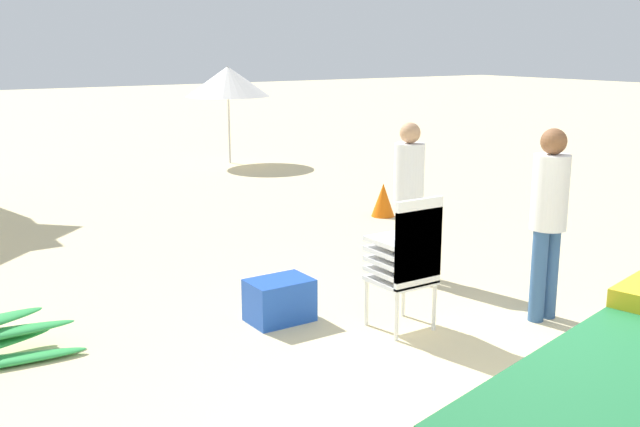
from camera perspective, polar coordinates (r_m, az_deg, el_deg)
ground at (r=5.23m, az=15.93°, el=-15.53°), size 80.00×80.00×0.00m
stacked_plastic_chairs at (r=6.36m, az=6.84°, el=-3.11°), size 0.48×0.48×1.20m
lifeguard_near_left at (r=6.83m, az=17.19°, el=0.15°), size 0.32×0.32×1.74m
lifeguard_near_center at (r=7.85m, az=6.83°, el=1.85°), size 0.32×0.32×1.65m
beach_umbrella_mid at (r=15.53m, az=-7.10°, el=10.05°), size 1.73×1.73×1.99m
traffic_cone_near at (r=10.74m, az=4.88°, el=1.05°), size 0.34×0.34×0.48m
cooler_box at (r=6.72m, az=-3.13°, el=-6.67°), size 0.56×0.40×0.39m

